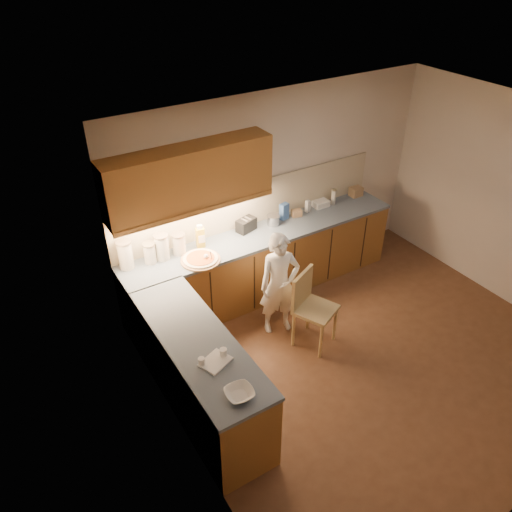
# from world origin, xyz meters

# --- Properties ---
(room) EXTENTS (4.54, 4.50, 2.62)m
(room) POSITION_xyz_m (0.00, 0.00, 1.68)
(room) COLOR #512F1B
(room) RESTS_ON ground
(l_counter) EXTENTS (3.77, 2.62, 0.92)m
(l_counter) POSITION_xyz_m (-0.92, 1.25, 0.46)
(l_counter) COLOR #945F2B
(l_counter) RESTS_ON ground
(backsplash) EXTENTS (3.75, 0.02, 0.58)m
(backsplash) POSITION_xyz_m (-0.38, 1.99, 1.21)
(backsplash) COLOR #BEB293
(backsplash) RESTS_ON l_counter
(upper_cabinets) EXTENTS (1.95, 0.36, 0.73)m
(upper_cabinets) POSITION_xyz_m (-1.27, 1.82, 1.85)
(upper_cabinets) COLOR #945F2B
(upper_cabinets) RESTS_ON ground
(pizza_on_board) EXTENTS (0.46, 0.46, 0.19)m
(pizza_on_board) POSITION_xyz_m (-1.33, 1.56, 0.94)
(pizza_on_board) COLOR tan
(pizza_on_board) RESTS_ON l_counter
(child) EXTENTS (0.55, 0.43, 1.33)m
(child) POSITION_xyz_m (-0.62, 0.98, 0.66)
(child) COLOR white
(child) RESTS_ON ground
(wooden_chair) EXTENTS (0.56, 0.56, 0.94)m
(wooden_chair) POSITION_xyz_m (-0.44, 0.61, 0.54)
(wooden_chair) COLOR tan
(wooden_chair) RESTS_ON ground
(mixing_bowl) EXTENTS (0.25, 0.25, 0.06)m
(mixing_bowl) POSITION_xyz_m (-1.95, -0.40, 0.95)
(mixing_bowl) COLOR white
(mixing_bowl) RESTS_ON l_counter
(canister_a) EXTENTS (0.17, 0.17, 0.35)m
(canister_a) POSITION_xyz_m (-2.10, 1.87, 1.09)
(canister_a) COLOR beige
(canister_a) RESTS_ON l_counter
(canister_b) EXTENTS (0.15, 0.15, 0.25)m
(canister_b) POSITION_xyz_m (-1.83, 1.83, 1.05)
(canister_b) COLOR silver
(canister_b) RESTS_ON l_counter
(canister_c) EXTENTS (0.17, 0.17, 0.32)m
(canister_c) POSITION_xyz_m (-1.68, 1.83, 1.08)
(canister_c) COLOR silver
(canister_c) RESTS_ON l_counter
(canister_d) EXTENTS (0.16, 0.16, 0.26)m
(canister_d) POSITION_xyz_m (-1.47, 1.83, 1.05)
(canister_d) COLOR white
(canister_d) RESTS_ON l_counter
(oil_jug) EXTENTS (0.11, 0.09, 0.30)m
(oil_jug) POSITION_xyz_m (-1.20, 1.83, 1.06)
(oil_jug) COLOR gold
(oil_jug) RESTS_ON l_counter
(toaster) EXTENTS (0.28, 0.21, 0.17)m
(toaster) POSITION_xyz_m (-0.53, 1.86, 1.00)
(toaster) COLOR black
(toaster) RESTS_ON l_counter
(steel_pot) EXTENTS (0.17, 0.17, 0.13)m
(steel_pot) POSITION_xyz_m (-0.16, 1.81, 0.99)
(steel_pot) COLOR #A9A9AE
(steel_pot) RESTS_ON l_counter
(blue_box) EXTENTS (0.12, 0.10, 0.22)m
(blue_box) POSITION_xyz_m (0.04, 1.86, 1.03)
(blue_box) COLOR #355CA0
(blue_box) RESTS_ON l_counter
(card_box_a) EXTENTS (0.15, 0.12, 0.09)m
(card_box_a) POSITION_xyz_m (0.23, 1.83, 0.97)
(card_box_a) COLOR #A37F58
(card_box_a) RESTS_ON l_counter
(white_bottle) EXTENTS (0.06, 0.06, 0.17)m
(white_bottle) POSITION_xyz_m (0.43, 1.85, 1.00)
(white_bottle) COLOR silver
(white_bottle) RESTS_ON l_counter
(flat_pack) EXTENTS (0.21, 0.15, 0.08)m
(flat_pack) POSITION_xyz_m (0.67, 1.88, 0.96)
(flat_pack) COLOR silver
(flat_pack) RESTS_ON l_counter
(tall_jar) EXTENTS (0.07, 0.07, 0.22)m
(tall_jar) POSITION_xyz_m (0.86, 1.85, 1.03)
(tall_jar) COLOR beige
(tall_jar) RESTS_ON l_counter
(card_box_b) EXTENTS (0.17, 0.13, 0.13)m
(card_box_b) POSITION_xyz_m (1.29, 1.87, 0.99)
(card_box_b) COLOR #9F7C56
(card_box_b) RESTS_ON l_counter
(dough_cloth) EXTENTS (0.31, 0.28, 0.02)m
(dough_cloth) POSITION_xyz_m (-1.94, 0.04, 0.93)
(dough_cloth) COLOR silver
(dough_cloth) RESTS_ON l_counter
(spice_jar_a) EXTENTS (0.08, 0.08, 0.08)m
(spice_jar_a) POSITION_xyz_m (-2.06, 0.08, 0.96)
(spice_jar_a) COLOR silver
(spice_jar_a) RESTS_ON l_counter
(spice_jar_b) EXTENTS (0.07, 0.07, 0.09)m
(spice_jar_b) POSITION_xyz_m (-1.84, 0.07, 0.96)
(spice_jar_b) COLOR white
(spice_jar_b) RESTS_ON l_counter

